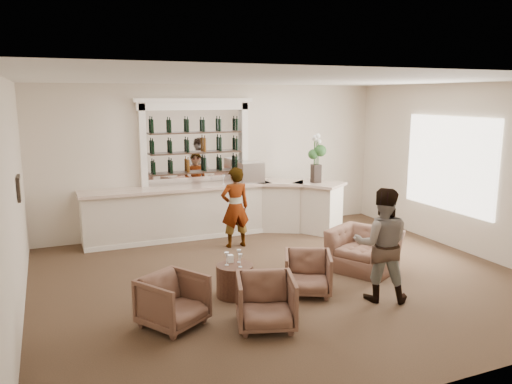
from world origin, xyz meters
The scene contains 19 objects.
ground centered at (0.00, 0.00, 0.00)m, with size 8.00×8.00×0.00m, color brown.
room_shell centered at (0.16, 0.71, 2.34)m, with size 8.04×7.02×3.32m.
bar_counter centered at (-0.16, 3.00, 0.57)m, with size 5.72×1.80×1.14m.
back_bar_alcove centered at (-0.50, 3.41, 2.03)m, with size 2.64×0.25×3.00m.
cocktail_table centered at (-1.00, -0.35, 0.25)m, with size 0.58×0.58×0.50m, color #4C3021.
sommelier centered at (-0.09, 2.06, 0.82)m, with size 0.60×0.39×1.65m, color gray.
guest centered at (0.99, -1.33, 0.86)m, with size 0.84×0.65×1.73m, color gray.
armchair_left centered at (-2.12, -0.99, 0.35)m, with size 0.75×0.77×0.70m, color brown.
armchair_center centered at (-0.99, -1.51, 0.36)m, with size 0.76×0.78×0.71m, color brown.
armchair_right centered at (0.08, -0.71, 0.33)m, with size 0.71×0.73×0.67m, color brown.
armchair_far centered at (1.53, -0.14, 0.36)m, with size 1.12×0.98×0.73m, color brown.
espresso_machine centered at (0.67, 3.04, 1.37)m, with size 0.51×0.43×0.45m, color silver.
flower_vase centered at (1.98, 2.42, 1.75)m, with size 0.29×0.29×1.09m.
wine_glass_bar_left centered at (0.01, 3.02, 1.25)m, with size 0.07×0.07×0.21m, color white, non-canonical shape.
wine_glass_bar_right centered at (0.80, 3.07, 1.25)m, with size 0.07×0.07×0.21m, color white, non-canonical shape.
wine_glass_tbl_a centered at (-1.12, -0.32, 0.60)m, with size 0.07×0.07×0.21m, color white, non-canonical shape.
wine_glass_tbl_b centered at (-0.90, -0.27, 0.60)m, with size 0.07×0.07×0.21m, color white, non-canonical shape.
wine_glass_tbl_c centered at (-0.96, -0.48, 0.60)m, with size 0.07×0.07×0.21m, color white, non-canonical shape.
napkin_holder centered at (-1.02, -0.21, 0.56)m, with size 0.08×0.08×0.12m, color white.
Camera 1 is at (-3.54, -7.21, 3.05)m, focal length 35.00 mm.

